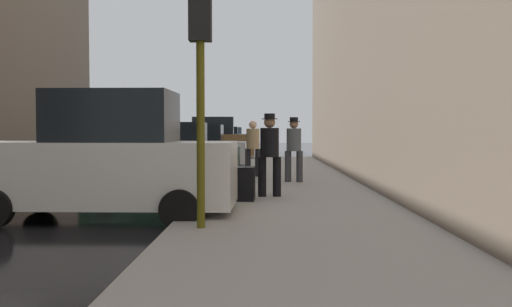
{
  "coord_description": "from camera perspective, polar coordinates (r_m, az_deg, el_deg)",
  "views": [
    {
      "loc": [
        5.42,
        -10.67,
        1.57
      ],
      "look_at": [
        5.19,
        5.39,
        0.91
      ],
      "focal_mm": 40.0,
      "sensor_mm": 36.0,
      "label": 1
    }
  ],
  "objects": [
    {
      "name": "sidewalk",
      "position": [
        10.79,
        3.92,
        -5.63
      ],
      "size": [
        4.0,
        40.0,
        0.15
      ],
      "primitive_type": "cube",
      "color": "gray",
      "rests_on": "ground_plane"
    },
    {
      "name": "parked_silver_sedan",
      "position": [
        22.84,
        -6.15,
        0.52
      ],
      "size": [
        4.2,
        2.06,
        1.79
      ],
      "color": "#B7BABF",
      "rests_on": "ground_plane"
    },
    {
      "name": "parked_bronze_suv",
      "position": [
        29.49,
        -4.57,
        1.29
      ],
      "size": [
        4.65,
        2.17,
        2.25
      ],
      "color": "brown",
      "rests_on": "ground_plane"
    },
    {
      "name": "parked_dark_green_sedan",
      "position": [
        16.08,
        -9.11,
        -0.26
      ],
      "size": [
        4.22,
        2.1,
        1.79
      ],
      "color": "#193828",
      "rests_on": "ground_plane"
    },
    {
      "name": "pedestrian_with_beanie",
      "position": [
        15.66,
        3.81,
        0.75
      ],
      "size": [
        0.53,
        0.47,
        1.78
      ],
      "color": "#333338",
      "rests_on": "sidewalk"
    },
    {
      "name": "rolling_suitcase",
      "position": [
        11.58,
        -1.04,
        -3.01
      ],
      "size": [
        0.38,
        0.57,
        1.04
      ],
      "color": "black",
      "rests_on": "sidewalk"
    },
    {
      "name": "fire_hydrant",
      "position": [
        15.45,
        -2.77,
        -1.64
      ],
      "size": [
        0.42,
        0.22,
        0.7
      ],
      "color": "red",
      "rests_on": "sidewalk"
    },
    {
      "name": "parked_gray_coupe",
      "position": [
        42.12,
        -2.94,
        1.36
      ],
      "size": [
        4.25,
        2.16,
        1.79
      ],
      "color": "slate",
      "rests_on": "ground_plane"
    },
    {
      "name": "pedestrian_in_tan_coat",
      "position": [
        17.51,
        -0.31,
        0.82
      ],
      "size": [
        0.53,
        0.47,
        1.71
      ],
      "color": "black",
      "rests_on": "sidewalk"
    },
    {
      "name": "parked_white_van",
      "position": [
        10.27,
        -14.85,
        -0.74
      ],
      "size": [
        4.63,
        2.11,
        2.25
      ],
      "color": "silver",
      "rests_on": "ground_plane"
    },
    {
      "name": "pedestrian_with_fedora",
      "position": [
        12.19,
        1.36,
        0.3
      ],
      "size": [
        0.51,
        0.43,
        1.78
      ],
      "color": "black",
      "rests_on": "sidewalk"
    },
    {
      "name": "parked_blue_sedan",
      "position": [
        35.94,
        -3.59,
        1.19
      ],
      "size": [
        4.25,
        2.16,
        1.79
      ],
      "color": "navy",
      "rests_on": "ground_plane"
    },
    {
      "name": "traffic_light",
      "position": [
        8.38,
        -5.58,
        10.48
      ],
      "size": [
        0.32,
        0.32,
        3.6
      ],
      "color": "#514C0F",
      "rests_on": "sidewalk"
    }
  ]
}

